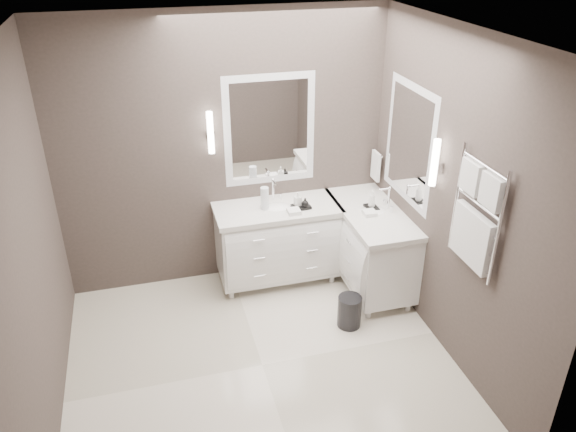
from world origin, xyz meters
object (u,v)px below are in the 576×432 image
object	(u,v)px
waste_bin	(349,311)
vanity_right	(370,243)
vanity_back	(277,239)
towel_ladder	(475,220)

from	to	relation	value
waste_bin	vanity_right	bearing A→B (deg)	54.14
vanity_back	towel_ladder	distance (m)	2.16
waste_bin	vanity_back	bearing A→B (deg)	116.23
vanity_right	towel_ladder	world-z (taller)	towel_ladder
vanity_back	waste_bin	bearing A→B (deg)	-63.77
towel_ladder	waste_bin	bearing A→B (deg)	132.42
vanity_back	vanity_right	bearing A→B (deg)	-20.38
vanity_back	vanity_right	world-z (taller)	same
towel_ladder	waste_bin	size ratio (longest dim) A/B	2.92
vanity_back	vanity_right	xyz separation A→B (m)	(0.88, -0.33, 0.00)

